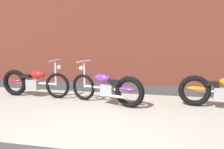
{
  "coord_description": "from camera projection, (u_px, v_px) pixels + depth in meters",
  "views": [
    {
      "loc": [
        0.99,
        -2.78,
        1.53
      ],
      "look_at": [
        -0.08,
        2.2,
        0.75
      ],
      "focal_mm": 35.93,
      "sensor_mm": 36.0,
      "label": 1
    }
  ],
  "objects": [
    {
      "name": "sidewalk_slab",
      "position": [
        111.0,
        112.0,
        4.81
      ],
      "size": [
        36.0,
        3.5,
        0.01
      ],
      "primitive_type": "cube",
      "color": "#9E998E",
      "rests_on": "ground"
    },
    {
      "name": "brick_building_wall",
      "position": [
        132.0,
        5.0,
        7.73
      ],
      "size": [
        36.0,
        0.5,
        5.47
      ],
      "primitive_type": "cube",
      "color": "brown",
      "rests_on": "ground"
    },
    {
      "name": "motorcycle_red",
      "position": [
        30.0,
        82.0,
        6.11
      ],
      "size": [
        2.01,
        0.58,
        1.03
      ],
      "rotation": [
        0.0,
        0.0,
        -0.03
      ],
      "color": "black",
      "rests_on": "ground"
    },
    {
      "name": "motorcycle_purple",
      "position": [
        111.0,
        88.0,
        5.34
      ],
      "size": [
        1.94,
        0.83,
        1.03
      ],
      "rotation": [
        0.0,
        0.0,
        2.84
      ],
      "color": "black",
      "rests_on": "ground"
    },
    {
      "name": "motorcycle_orange",
      "position": [
        218.0,
        91.0,
        5.05
      ],
      "size": [
        2.0,
        0.64,
        1.03
      ],
      "rotation": [
        0.0,
        0.0,
        -0.15
      ],
      "color": "black",
      "rests_on": "ground"
    }
  ]
}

